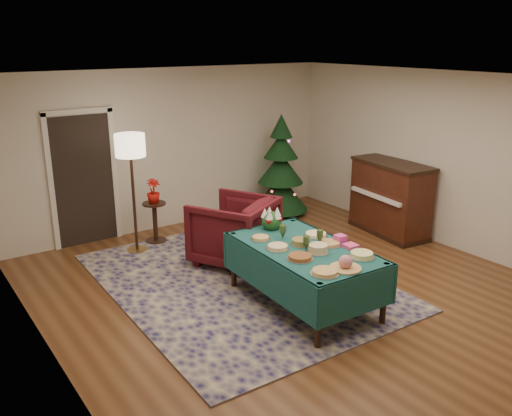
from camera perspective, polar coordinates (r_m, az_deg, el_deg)
room_shell at (r=6.53m, az=5.51°, el=1.34°), size 7.00×7.00×7.00m
doorway at (r=8.84m, az=-17.71°, el=3.18°), size 1.08×0.04×2.16m
rug at (r=7.41m, az=-1.86°, el=-7.65°), size 3.31×4.28×0.02m
buffet_table at (r=6.59m, az=5.09°, el=-5.36°), size 1.23×2.00×0.76m
platter_0 at (r=5.83m, az=7.25°, el=-6.72°), size 0.31×0.31×0.05m
platter_1 at (r=5.96m, az=9.41°, el=-5.83°), size 0.36×0.36×0.16m
platter_2 at (r=6.32m, az=11.07°, el=-4.88°), size 0.30×0.30×0.06m
platter_3 at (r=6.17m, az=4.65°, el=-5.20°), size 0.31×0.31×0.05m
platter_4 at (r=6.36m, az=6.55°, el=-4.30°), size 0.26×0.26×0.10m
platter_5 at (r=6.62m, az=7.71°, el=-3.72°), size 0.30×0.30×0.04m
platter_6 at (r=6.44m, az=2.29°, el=-4.15°), size 0.28×0.28×0.05m
platter_7 at (r=6.59m, az=4.75°, el=-3.60°), size 0.26×0.26×0.07m
platter_8 at (r=6.90m, az=6.32°, el=-2.80°), size 0.30×0.30×0.04m
platter_9 at (r=6.74m, az=0.49°, el=-3.19°), size 0.24×0.24×0.04m
goblet_0 at (r=6.75m, az=2.84°, el=-2.50°), size 0.08×0.08×0.18m
goblet_1 at (r=6.62m, az=6.73°, el=-3.00°), size 0.08×0.08×0.18m
goblet_2 at (r=6.40m, az=5.31°, el=-3.68°), size 0.08×0.08×0.18m
napkin_stack at (r=6.59m, az=9.94°, el=-3.95°), size 0.16×0.16×0.04m
gift_box at (r=6.70m, az=8.85°, el=-3.25°), size 0.13×0.13×0.10m
centerpiece at (r=7.08m, az=1.66°, el=-1.18°), size 0.27×0.27×0.31m
armchair at (r=7.83m, az=-2.34°, el=-2.07°), size 1.38×1.35×1.07m
floor_lamp at (r=8.18m, az=-13.07°, el=5.69°), size 0.44×0.44×1.82m
side_table at (r=8.82m, az=-10.57°, el=-1.57°), size 0.37×0.37×0.66m
potted_plant at (r=8.69m, az=-10.73°, el=1.22°), size 0.21×0.38×0.21m
christmas_tree at (r=9.96m, az=2.61°, el=4.00°), size 1.08×1.08×1.86m
piano at (r=9.27m, az=13.94°, el=0.94°), size 0.82×1.48×1.22m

